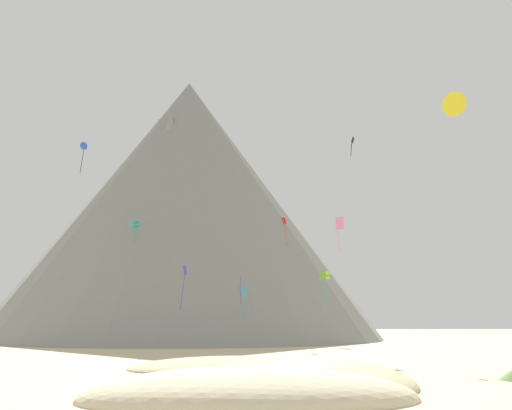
% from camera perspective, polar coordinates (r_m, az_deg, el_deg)
% --- Properties ---
extents(ground_plane, '(400.00, 400.00, 0.00)m').
position_cam_1_polar(ground_plane, '(37.34, 4.54, -16.51)').
color(ground_plane, '#CCBA8E').
extents(dune_foreground_left, '(19.25, 16.01, 1.85)m').
position_cam_1_polar(dune_foreground_left, '(51.15, -2.03, -14.90)').
color(dune_foreground_left, '#C6B284').
rests_on(dune_foreground_left, ground_plane).
extents(dune_foreground_right, '(17.11, 10.40, 3.22)m').
position_cam_1_polar(dune_foreground_right, '(31.52, -0.65, -17.67)').
color(dune_foreground_right, beige).
rests_on(dune_foreground_right, ground_plane).
extents(dune_midground, '(14.65, 21.89, 3.01)m').
position_cam_1_polar(dune_midground, '(40.83, 4.53, -16.00)').
color(dune_midground, '#C6B284').
rests_on(dune_midground, ground_plane).
extents(bush_low_patch, '(2.91, 2.91, 1.06)m').
position_cam_1_polar(bush_low_patch, '(34.91, -10.24, -15.93)').
color(bush_low_patch, '#668C4C').
rests_on(bush_low_patch, ground_plane).
extents(bush_near_right, '(2.20, 2.20, 0.56)m').
position_cam_1_polar(bush_near_right, '(53.13, -4.61, -14.41)').
color(bush_near_right, '#568442').
rests_on(bush_near_right, ground_plane).
extents(rock_massif, '(104.56, 104.56, 52.27)m').
position_cam_1_polar(rock_massif, '(122.89, -7.31, -0.72)').
color(rock_massif, gray).
rests_on(rock_massif, ground_plane).
extents(kite_cyan_low, '(0.76, 0.56, 5.38)m').
position_cam_1_polar(kite_cyan_low, '(88.76, -1.19, -8.60)').
color(kite_cyan_low, '#33BCDB').
extents(kite_yellow_mid, '(2.27, 2.17, 2.60)m').
position_cam_1_polar(kite_yellow_mid, '(66.89, 17.95, 8.85)').
color(kite_yellow_mid, yellow).
extents(kite_red_mid, '(0.87, 1.11, 4.69)m').
position_cam_1_polar(kite_red_mid, '(95.24, 2.65, -1.79)').
color(kite_red_mid, red).
extents(kite_black_mid, '(0.61, 0.67, 2.31)m').
position_cam_1_polar(kite_black_mid, '(76.14, 8.92, 5.72)').
color(kite_black_mid, black).
extents(kite_lime_low, '(1.60, 1.60, 4.90)m').
position_cam_1_polar(kite_lime_low, '(96.98, 6.39, -6.55)').
color(kite_lime_low, '#8CD133').
extents(kite_teal_mid, '(1.37, 1.40, 3.25)m').
position_cam_1_polar(kite_teal_mid, '(97.64, -11.18, -1.81)').
color(kite_teal_mid, teal).
extents(kite_blue_high, '(1.09, 0.98, 4.89)m').
position_cam_1_polar(kite_blue_high, '(97.66, -15.66, 5.23)').
color(kite_blue_high, blue).
extents(kite_pink_mid, '(0.85, 0.67, 3.98)m').
position_cam_1_polar(kite_pink_mid, '(68.00, 7.75, -1.96)').
color(kite_pink_mid, pink).
extents(kite_indigo_low, '(0.79, 0.61, 5.45)m').
position_cam_1_polar(kite_indigo_low, '(75.75, -6.69, -6.82)').
color(kite_indigo_low, '#5138B2').
extents(kite_violet_low, '(0.26, 0.87, 3.73)m').
position_cam_1_polar(kite_violet_low, '(82.89, -1.44, -7.36)').
color(kite_violet_low, purple).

